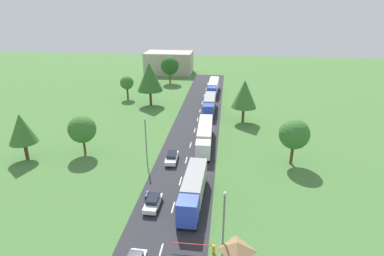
{
  "coord_description": "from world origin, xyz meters",
  "views": [
    {
      "loc": [
        6.32,
        -20.45,
        24.92
      ],
      "look_at": [
        0.12,
        34.88,
        2.9
      ],
      "focal_mm": 30.11,
      "sensor_mm": 36.0,
      "label": 1
    }
  ],
  "objects_px": {
    "distant_building": "(169,63)",
    "tree_oak": "(127,83)",
    "car_third": "(172,157)",
    "motorcycle_courier": "(147,195)",
    "person_lead": "(232,243)",
    "tree_maple": "(150,77)",
    "car_second": "(153,202)",
    "tree_lime": "(82,129)",
    "lamppost_second": "(146,139)",
    "barrier_gate": "(206,247)",
    "lamppost_lead": "(224,226)",
    "truck_fourth": "(213,86)",
    "tree_elm": "(21,129)",
    "tree_birch": "(170,66)",
    "truck_lead": "(193,189)",
    "truck_second": "(205,135)",
    "tree_ash": "(244,94)",
    "tree_pine": "(294,134)",
    "truck_third": "(209,104)"
  },
  "relations": [
    {
      "from": "distant_building",
      "to": "tree_oak",
      "type": "bearing_deg",
      "value": -98.64
    },
    {
      "from": "car_third",
      "to": "motorcycle_courier",
      "type": "distance_m",
      "value": 10.96
    },
    {
      "from": "person_lead",
      "to": "distant_building",
      "type": "bearing_deg",
      "value": 104.34
    },
    {
      "from": "tree_maple",
      "to": "distant_building",
      "type": "distance_m",
      "value": 39.98
    },
    {
      "from": "car_second",
      "to": "car_third",
      "type": "relative_size",
      "value": 0.88
    },
    {
      "from": "person_lead",
      "to": "tree_lime",
      "type": "distance_m",
      "value": 32.86
    },
    {
      "from": "person_lead",
      "to": "lamppost_second",
      "type": "height_order",
      "value": "lamppost_second"
    },
    {
      "from": "barrier_gate",
      "to": "tree_maple",
      "type": "distance_m",
      "value": 53.88
    },
    {
      "from": "person_lead",
      "to": "distant_building",
      "type": "height_order",
      "value": "distant_building"
    },
    {
      "from": "lamppost_lead",
      "to": "truck_fourth",
      "type": "bearing_deg",
      "value": 93.67
    },
    {
      "from": "motorcycle_courier",
      "to": "tree_maple",
      "type": "relative_size",
      "value": 0.18
    },
    {
      "from": "barrier_gate",
      "to": "tree_elm",
      "type": "xyz_separation_m",
      "value": [
        -31.56,
        18.38,
        4.85
      ]
    },
    {
      "from": "motorcycle_courier",
      "to": "distant_building",
      "type": "xyz_separation_m",
      "value": [
        -11.44,
        80.92,
        3.28
      ]
    },
    {
      "from": "lamppost_lead",
      "to": "tree_lime",
      "type": "bearing_deg",
      "value": 136.78
    },
    {
      "from": "tree_birch",
      "to": "tree_lime",
      "type": "height_order",
      "value": "tree_birch"
    },
    {
      "from": "person_lead",
      "to": "truck_lead",
      "type": "bearing_deg",
      "value": 122.16
    },
    {
      "from": "car_third",
      "to": "lamppost_second",
      "type": "height_order",
      "value": "lamppost_second"
    },
    {
      "from": "lamppost_second",
      "to": "tree_birch",
      "type": "height_order",
      "value": "tree_birch"
    },
    {
      "from": "truck_second",
      "to": "motorcycle_courier",
      "type": "distance_m",
      "value": 19.32
    },
    {
      "from": "distant_building",
      "to": "barrier_gate",
      "type": "bearing_deg",
      "value": -77.44
    },
    {
      "from": "tree_lime",
      "to": "truck_fourth",
      "type": "bearing_deg",
      "value": 64.45
    },
    {
      "from": "car_third",
      "to": "tree_ash",
      "type": "relative_size",
      "value": 0.49
    },
    {
      "from": "lamppost_second",
      "to": "tree_birch",
      "type": "relative_size",
      "value": 0.93
    },
    {
      "from": "car_third",
      "to": "tree_elm",
      "type": "distance_m",
      "value": 24.95
    },
    {
      "from": "truck_lead",
      "to": "distant_building",
      "type": "relative_size",
      "value": 0.72
    },
    {
      "from": "motorcycle_courier",
      "to": "lamppost_lead",
      "type": "distance_m",
      "value": 15.6
    },
    {
      "from": "lamppost_lead",
      "to": "tree_ash",
      "type": "distance_m",
      "value": 42.16
    },
    {
      "from": "lamppost_lead",
      "to": "tree_elm",
      "type": "xyz_separation_m",
      "value": [
        -33.28,
        19.96,
        0.72
      ]
    },
    {
      "from": "tree_pine",
      "to": "distant_building",
      "type": "xyz_separation_m",
      "value": [
        -32.5,
        68.56,
        -1.44
      ]
    },
    {
      "from": "truck_third",
      "to": "tree_oak",
      "type": "relative_size",
      "value": 1.95
    },
    {
      "from": "truck_lead",
      "to": "distant_building",
      "type": "bearing_deg",
      "value": 102.32
    },
    {
      "from": "car_second",
      "to": "tree_pine",
      "type": "xyz_separation_m",
      "value": [
        19.78,
        14.39,
        4.43
      ]
    },
    {
      "from": "truck_fourth",
      "to": "tree_maple",
      "type": "bearing_deg",
      "value": -139.29
    },
    {
      "from": "tree_pine",
      "to": "tree_ash",
      "type": "xyz_separation_m",
      "value": [
        -7.18,
        18.78,
        1.18
      ]
    },
    {
      "from": "truck_fourth",
      "to": "car_second",
      "type": "relative_size",
      "value": 3.29
    },
    {
      "from": "truck_second",
      "to": "car_second",
      "type": "xyz_separation_m",
      "value": [
        -5.14,
        -20.17,
        -1.28
      ]
    },
    {
      "from": "truck_lead",
      "to": "tree_oak",
      "type": "height_order",
      "value": "tree_oak"
    },
    {
      "from": "person_lead",
      "to": "tree_elm",
      "type": "relative_size",
      "value": 0.2
    },
    {
      "from": "tree_pine",
      "to": "truck_lead",
      "type": "bearing_deg",
      "value": -139.32
    },
    {
      "from": "truck_lead",
      "to": "distant_building",
      "type": "height_order",
      "value": "distant_building"
    },
    {
      "from": "person_lead",
      "to": "tree_pine",
      "type": "xyz_separation_m",
      "value": [
        9.67,
        20.78,
        4.44
      ]
    },
    {
      "from": "truck_lead",
      "to": "truck_second",
      "type": "bearing_deg",
      "value": 89.62
    },
    {
      "from": "person_lead",
      "to": "tree_oak",
      "type": "height_order",
      "value": "tree_oak"
    },
    {
      "from": "lamppost_second",
      "to": "tree_birch",
      "type": "bearing_deg",
      "value": 96.15
    },
    {
      "from": "motorcycle_courier",
      "to": "tree_elm",
      "type": "height_order",
      "value": "tree_elm"
    },
    {
      "from": "truck_fourth",
      "to": "tree_oak",
      "type": "distance_m",
      "value": 24.42
    },
    {
      "from": "lamppost_lead",
      "to": "lamppost_second",
      "type": "relative_size",
      "value": 1.09
    },
    {
      "from": "tree_pine",
      "to": "person_lead",
      "type": "bearing_deg",
      "value": -114.96
    },
    {
      "from": "truck_third",
      "to": "tree_elm",
      "type": "bearing_deg",
      "value": -135.86
    },
    {
      "from": "person_lead",
      "to": "lamppost_lead",
      "type": "height_order",
      "value": "lamppost_lead"
    }
  ]
}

